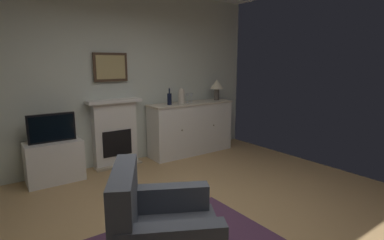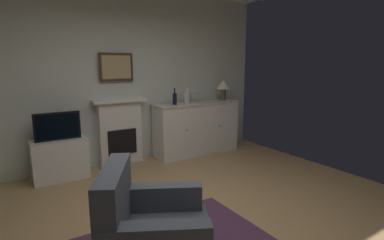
% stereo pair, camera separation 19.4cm
% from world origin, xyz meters
% --- Properties ---
extents(ground_plane, '(5.51, 5.07, 0.10)m').
position_xyz_m(ground_plane, '(0.00, 0.00, -0.05)').
color(ground_plane, tan).
rests_on(ground_plane, ground).
extents(wall_rear, '(5.51, 0.06, 2.86)m').
position_xyz_m(wall_rear, '(0.00, 2.50, 1.43)').
color(wall_rear, silver).
rests_on(wall_rear, ground_plane).
extents(fireplace_unit, '(0.87, 0.30, 1.10)m').
position_xyz_m(fireplace_unit, '(-0.05, 2.38, 0.55)').
color(fireplace_unit, white).
rests_on(fireplace_unit, ground_plane).
extents(framed_picture, '(0.55, 0.04, 0.45)m').
position_xyz_m(framed_picture, '(-0.05, 2.42, 1.61)').
color(framed_picture, '#473323').
extents(sideboard_cabinet, '(1.65, 0.49, 0.96)m').
position_xyz_m(sideboard_cabinet, '(1.35, 2.20, 0.48)').
color(sideboard_cabinet, white).
rests_on(sideboard_cabinet, ground_plane).
extents(table_lamp, '(0.26, 0.26, 0.40)m').
position_xyz_m(table_lamp, '(1.97, 2.20, 1.24)').
color(table_lamp, '#4C4742').
rests_on(table_lamp, sideboard_cabinet).
extents(wine_bottle, '(0.08, 0.08, 0.29)m').
position_xyz_m(wine_bottle, '(0.87, 2.16, 1.07)').
color(wine_bottle, black).
rests_on(wine_bottle, sideboard_cabinet).
extents(wine_glass_left, '(0.07, 0.07, 0.16)m').
position_xyz_m(wine_glass_left, '(1.27, 2.20, 1.08)').
color(wine_glass_left, silver).
rests_on(wine_glass_left, sideboard_cabinet).
extents(wine_glass_center, '(0.07, 0.07, 0.16)m').
position_xyz_m(wine_glass_center, '(1.38, 2.23, 1.08)').
color(wine_glass_center, silver).
rests_on(wine_glass_center, sideboard_cabinet).
extents(vase_decorative, '(0.11, 0.11, 0.28)m').
position_xyz_m(vase_decorative, '(1.11, 2.15, 1.10)').
color(vase_decorative, beige).
rests_on(vase_decorative, sideboard_cabinet).
extents(tv_cabinet, '(0.75, 0.42, 0.59)m').
position_xyz_m(tv_cabinet, '(-1.03, 2.21, 0.29)').
color(tv_cabinet, white).
rests_on(tv_cabinet, ground_plane).
extents(tv_set, '(0.62, 0.07, 0.40)m').
position_xyz_m(tv_set, '(-1.03, 2.19, 0.79)').
color(tv_set, black).
rests_on(tv_set, tv_cabinet).
extents(armchair, '(1.07, 1.05, 0.92)m').
position_xyz_m(armchair, '(-0.78, -0.40, 0.38)').
color(armchair, '#474C56').
rests_on(armchair, ground_plane).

